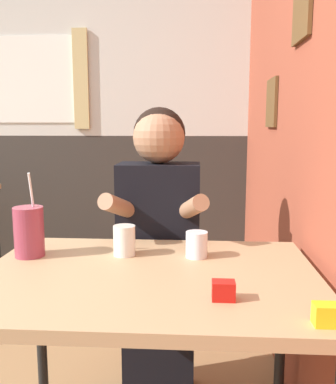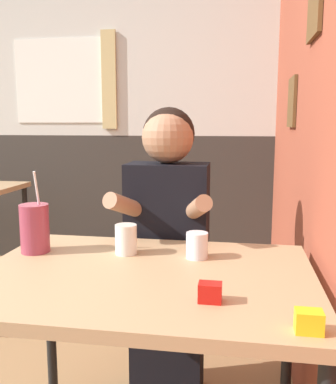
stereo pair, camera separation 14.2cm
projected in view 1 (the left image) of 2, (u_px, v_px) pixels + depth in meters
brick_wall_right at (285, 93)px, 2.14m from camera, size 0.08×4.53×2.70m
back_wall at (66, 104)px, 3.51m from camera, size 5.95×0.09×2.70m
main_table at (149, 294)px, 1.32m from camera, size 1.04×0.76×0.74m
person_seated at (159, 247)px, 1.83m from camera, size 0.42×0.41×1.27m
cocktail_pitcher at (29, 232)px, 1.47m from camera, size 0.10×0.10×0.29m
glass_near_pitcher at (197, 245)px, 1.46m from camera, size 0.07×0.07×0.09m
glass_center at (124, 240)px, 1.48m from camera, size 0.08×0.08×0.10m
condiment_ketchup at (223, 291)px, 1.11m from camera, size 0.06×0.04×0.05m
condiment_mustard at (327, 315)px, 0.97m from camera, size 0.06×0.04×0.05m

